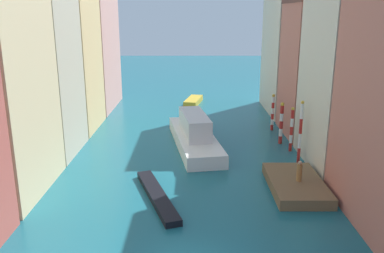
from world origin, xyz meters
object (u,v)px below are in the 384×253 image
object	(u,v)px
person_on_dock	(299,172)
motorboat_0	(193,101)
mooring_pole_2	(281,123)
gondola_black	(157,196)
mooring_pole_0	(300,132)
mooring_pole_1	(291,129)
waterfront_dock	(296,184)
mooring_pole_3	(273,112)
vaporetto_white	(194,134)

from	to	relation	value
person_on_dock	motorboat_0	bearing A→B (deg)	104.30
mooring_pole_2	gondola_black	distance (m)	16.04
mooring_pole_0	mooring_pole_1	distance (m)	2.95
person_on_dock	waterfront_dock	bearing A→B (deg)	116.70
motorboat_0	mooring_pole_3	bearing A→B (deg)	-57.83
mooring_pole_0	vaporetto_white	world-z (taller)	mooring_pole_0
gondola_black	motorboat_0	world-z (taller)	motorboat_0
mooring_pole_1	gondola_black	bearing A→B (deg)	-138.89
mooring_pole_1	person_on_dock	bearing A→B (deg)	-99.54
person_on_dock	motorboat_0	xyz separation A→B (m)	(-7.17, 28.13, -1.05)
mooring_pole_0	mooring_pole_1	world-z (taller)	mooring_pole_0
waterfront_dock	motorboat_0	size ratio (longest dim) A/B	1.20
waterfront_dock	mooring_pole_1	distance (m)	8.49
waterfront_dock	person_on_dock	world-z (taller)	person_on_dock
waterfront_dock	mooring_pole_3	distance (m)	14.99
mooring_pole_2	motorboat_0	bearing A→B (deg)	114.89
mooring_pole_2	gondola_black	bearing A→B (deg)	-131.97
mooring_pole_2	gondola_black	world-z (taller)	mooring_pole_2
mooring_pole_0	gondola_black	distance (m)	13.23
mooring_pole_3	gondola_black	world-z (taller)	mooring_pole_3
mooring_pole_0	motorboat_0	xyz separation A→B (m)	(-8.58, 22.60, -2.29)
mooring_pole_1	mooring_pole_3	bearing A→B (deg)	93.27
mooring_pole_0	mooring_pole_2	world-z (taller)	mooring_pole_0
waterfront_dock	mooring_pole_2	xyz separation A→B (m)	(1.09, 10.35, 1.67)
mooring_pole_1	motorboat_0	size ratio (longest dim) A/B	0.73
mooring_pole_2	vaporetto_white	bearing A→B (deg)	-174.93
mooring_pole_1	vaporetto_white	xyz separation A→B (m)	(-8.54, 1.44, -0.96)
waterfront_dock	mooring_pole_3	bearing A→B (deg)	85.58
mooring_pole_1	gondola_black	distance (m)	14.84
mooring_pole_1	mooring_pole_2	size ratio (longest dim) A/B	1.01
waterfront_dock	gondola_black	world-z (taller)	waterfront_dock
mooring_pole_0	vaporetto_white	distance (m)	9.69
waterfront_dock	person_on_dock	size ratio (longest dim) A/B	4.52
waterfront_dock	mooring_pole_3	size ratio (longest dim) A/B	1.71
waterfront_dock	person_on_dock	distance (m)	1.07
mooring_pole_0	gondola_black	bearing A→B (deg)	-148.51
mooring_pole_2	motorboat_0	size ratio (longest dim) A/B	0.72
vaporetto_white	motorboat_0	distance (m)	18.29
vaporetto_white	motorboat_0	bearing A→B (deg)	90.14
person_on_dock	mooring_pole_2	world-z (taller)	mooring_pole_2
waterfront_dock	mooring_pole_2	world-z (taller)	mooring_pole_2
waterfront_dock	mooring_pole_2	size ratio (longest dim) A/B	1.66
person_on_dock	mooring_pole_3	distance (m)	15.13
mooring_pole_1	vaporetto_white	size ratio (longest dim) A/B	0.31
mooring_pole_0	vaporetto_white	bearing A→B (deg)	153.07
mooring_pole_3	motorboat_0	bearing A→B (deg)	122.17
mooring_pole_2	mooring_pole_3	distance (m)	4.51
mooring_pole_1	mooring_pole_3	world-z (taller)	mooring_pole_1
person_on_dock	motorboat_0	size ratio (longest dim) A/B	0.27
mooring_pole_0	motorboat_0	size ratio (longest dim) A/B	0.95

